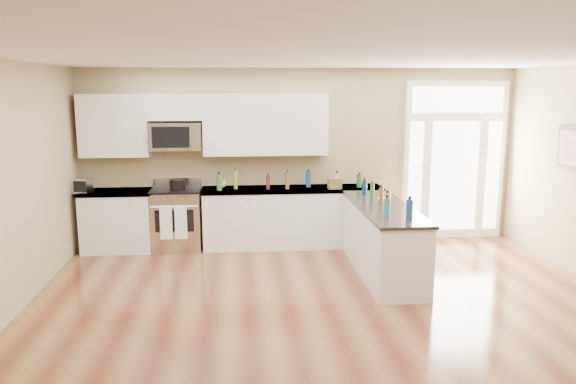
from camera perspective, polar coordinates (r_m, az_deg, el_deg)
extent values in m
plane|color=#5A2B19|center=(5.65, 5.96, -15.80)|extent=(8.00, 8.00, 0.00)
plane|color=tan|center=(9.08, 1.27, 3.65)|extent=(7.00, 0.00, 7.00)
plane|color=white|center=(5.07, 6.59, 13.84)|extent=(8.00, 8.00, 0.00)
cube|color=silver|center=(9.08, -16.85, -2.92)|extent=(1.06, 0.62, 0.90)
cube|color=black|center=(9.18, -16.72, -5.34)|extent=(1.02, 0.52, 0.10)
cube|color=black|center=(8.98, -17.01, 0.00)|extent=(1.10, 0.66, 0.04)
cube|color=silver|center=(8.93, 0.48, -2.67)|extent=(2.81, 0.62, 0.90)
cube|color=black|center=(9.03, 0.48, -5.14)|extent=(2.77, 0.52, 0.10)
cube|color=black|center=(8.83, 0.49, 0.30)|extent=(2.85, 0.66, 0.04)
cube|color=silver|center=(7.74, 9.58, -4.94)|extent=(0.65, 2.28, 0.90)
cube|color=black|center=(7.85, 9.49, -7.75)|extent=(0.61, 2.18, 0.10)
cube|color=black|center=(7.62, 9.69, -1.54)|extent=(0.69, 2.32, 0.04)
cube|color=silver|center=(9.00, -17.24, 6.47)|extent=(1.04, 0.33, 0.95)
cube|color=silver|center=(8.82, -2.30, 6.86)|extent=(1.94, 0.33, 0.95)
cube|color=silver|center=(8.85, -11.38, 8.45)|extent=(0.82, 0.33, 0.40)
cube|color=silver|center=(8.84, -11.29, 5.59)|extent=(0.78, 0.40, 0.42)
cube|color=black|center=(8.64, -11.83, 5.46)|extent=(0.56, 0.01, 0.32)
cube|color=white|center=(9.68, 16.49, 3.05)|extent=(1.70, 0.08, 2.60)
cube|color=white|center=(9.67, 16.52, 1.54)|extent=(0.78, 0.02, 1.80)
cube|color=white|center=(9.45, 12.80, 1.51)|extent=(0.22, 0.02, 1.80)
cube|color=white|center=(9.93, 20.06, 1.57)|extent=(0.22, 0.02, 1.80)
cube|color=white|center=(9.56, 16.92, 8.96)|extent=(1.50, 0.02, 0.40)
cube|color=black|center=(8.49, 26.83, 4.04)|extent=(0.04, 0.58, 0.58)
cube|color=#9E3F47|center=(8.47, 26.68, 4.04)|extent=(0.01, 0.46, 0.46)
cube|color=silver|center=(8.94, -11.24, -2.80)|extent=(0.76, 0.62, 0.92)
cube|color=black|center=(8.84, -11.35, 0.19)|extent=(0.76, 0.60, 0.03)
cube|color=silver|center=(9.12, -11.18, 1.00)|extent=(0.76, 0.04, 0.14)
cube|color=black|center=(8.62, -11.47, -2.90)|extent=(0.58, 0.01, 0.34)
cylinder|color=silver|center=(8.55, -11.54, -1.51)|extent=(0.70, 0.02, 0.02)
cube|color=white|center=(8.60, -12.28, -3.10)|extent=(0.18, 0.02, 0.50)
cube|color=white|center=(8.58, -10.82, -3.08)|extent=(0.18, 0.02, 0.50)
cylinder|color=black|center=(8.74, -11.18, 0.78)|extent=(0.31, 0.31, 0.18)
cube|color=silver|center=(8.96, -20.21, 0.65)|extent=(0.31, 0.27, 0.23)
cube|color=brown|center=(8.78, 4.76, 0.88)|extent=(0.21, 0.16, 0.17)
imported|color=white|center=(9.08, -19.81, 0.24)|extent=(0.24, 0.24, 0.05)
imported|color=white|center=(7.91, 9.64, -0.76)|extent=(0.19, 0.19, 0.05)
imported|color=white|center=(8.89, -6.76, 0.78)|extent=(0.17, 0.17, 0.11)
cylinder|color=#19591E|center=(8.02, 8.55, 0.05)|extent=(0.06, 0.06, 0.22)
cylinder|color=navy|center=(8.90, 2.08, 1.29)|extent=(0.08, 0.08, 0.24)
cylinder|color=brown|center=(7.70, 9.43, -0.41)|extent=(0.06, 0.06, 0.22)
cylinder|color=olive|center=(8.76, -5.35, 1.25)|extent=(0.06, 0.06, 0.29)
cylinder|color=#26727F|center=(7.06, 10.03, -1.46)|extent=(0.08, 0.08, 0.22)
cylinder|color=#591919|center=(8.70, -2.05, 0.98)|extent=(0.06, 0.06, 0.22)
cylinder|color=#B2B2B7|center=(8.93, 4.98, 1.22)|extent=(0.08, 0.08, 0.22)
cylinder|color=navy|center=(8.30, 7.79, 0.43)|extent=(0.07, 0.07, 0.22)
cylinder|color=#3F7226|center=(8.68, -7.00, 0.99)|extent=(0.08, 0.08, 0.25)
cylinder|color=#19591E|center=(8.95, 7.25, 1.13)|extent=(0.08, 0.08, 0.20)
cylinder|color=navy|center=(6.83, 12.23, -1.79)|extent=(0.08, 0.08, 0.26)
cylinder|color=brown|center=(8.72, -0.08, 1.18)|extent=(0.06, 0.06, 0.27)
cylinder|color=olive|center=(7.42, 10.07, -0.90)|extent=(0.08, 0.08, 0.21)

